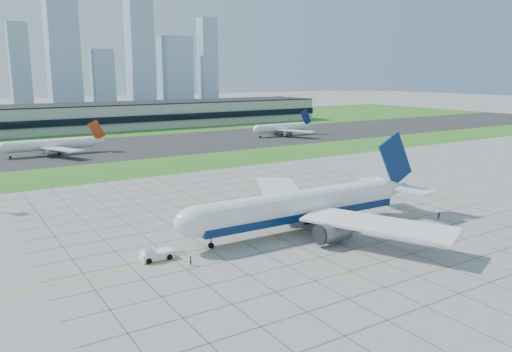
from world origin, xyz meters
The scene contains 12 objects.
ground centered at (0.00, 0.00, 0.00)m, with size 1400.00×1400.00×0.00m, color #9F9F9A.
grass_median centered at (0.00, 90.00, 0.02)m, with size 700.00×35.00×0.04m, color #2A681D.
asphalt_taxiway centered at (0.00, 145.00, 0.03)m, with size 700.00×75.00×0.04m, color #383838.
grass_far centered at (0.00, 255.00, 0.02)m, with size 700.00×145.00×0.04m, color #2A681D.
apron_markings centered at (0.43, 11.09, 0.02)m, with size 120.00×130.00×0.03m.
terminal centered at (40.00, 229.87, 7.89)m, with size 260.00×43.00×15.80m.
airliner centered at (-1.09, -0.86, 5.51)m, with size 64.04×64.90×20.16m.
pushback_tug centered at (-35.00, -0.50, 1.08)m, with size 8.78×3.18×2.44m.
crew_near centered at (-30.55, -6.53, 0.88)m, with size 0.65×0.42×1.77m, color black.
crew_far centered at (31.55, -11.77, 0.87)m, with size 0.84×0.66×1.74m, color black.
distant_jet_1 centered at (-26.94, 138.74, 4.49)m, with size 41.05×42.66×14.08m.
distant_jet_2 centered at (93.96, 140.73, 4.48)m, with size 36.49×42.66×14.08m.
Camera 1 is at (-66.16, -84.51, 33.98)m, focal length 35.00 mm.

